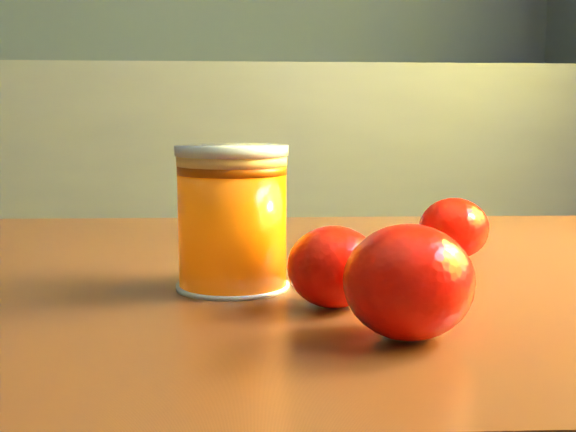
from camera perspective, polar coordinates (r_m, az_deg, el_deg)
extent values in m
cube|color=brown|center=(0.65, 4.77, -5.54)|extent=(0.95, 0.70, 0.04)
cylinder|color=#FF6005|center=(0.58, -3.97, -0.80)|extent=(0.08, 0.08, 0.09)
cylinder|color=#FFC368|center=(0.57, -4.02, 3.97)|extent=(0.08, 0.08, 0.01)
cylinder|color=silver|center=(0.57, -4.02, 4.58)|extent=(0.08, 0.08, 0.01)
ellipsoid|color=#FF1405|center=(0.53, 3.25, -3.63)|extent=(0.07, 0.07, 0.05)
ellipsoid|color=#FF1405|center=(0.71, 11.71, -0.87)|extent=(0.08, 0.08, 0.05)
ellipsoid|color=#FF1405|center=(0.46, 8.57, -4.66)|extent=(0.09, 0.09, 0.07)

